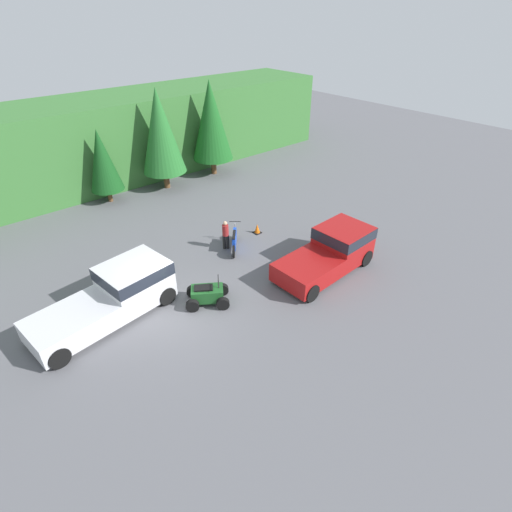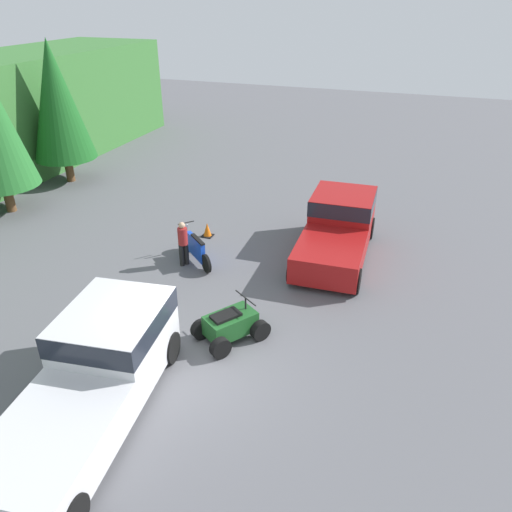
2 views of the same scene
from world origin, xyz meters
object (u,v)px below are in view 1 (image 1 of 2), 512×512
at_px(quad_atv, 207,295).
at_px(pickup_truck_red, 332,250).
at_px(dirt_bike, 235,240).
at_px(traffic_cone, 257,229).
at_px(pickup_truck_second, 115,294).
at_px(rider_person, 226,234).

bearing_deg(quad_atv, pickup_truck_red, 19.08).
bearing_deg(dirt_bike, quad_atv, 168.51).
distance_m(dirt_bike, traffic_cone, 2.05).
height_order(pickup_truck_red, quad_atv, pickup_truck_red).
xyz_separation_m(pickup_truck_red, pickup_truck_second, (-9.25, 3.57, 0.00)).
height_order(pickup_truck_red, rider_person, pickup_truck_red).
bearing_deg(pickup_truck_red, rider_person, 117.88).
relative_size(pickup_truck_red, dirt_bike, 2.87).
bearing_deg(pickup_truck_red, dirt_bike, 116.22).
bearing_deg(rider_person, pickup_truck_red, -113.93).
bearing_deg(rider_person, quad_atv, 168.87).
bearing_deg(pickup_truck_second, quad_atv, -37.79).
bearing_deg(pickup_truck_red, quad_atv, 162.25).
distance_m(pickup_truck_red, pickup_truck_second, 9.92).
height_order(pickup_truck_red, dirt_bike, pickup_truck_red).
bearing_deg(quad_atv, rider_person, 77.51).
height_order(quad_atv, traffic_cone, quad_atv).
bearing_deg(pickup_truck_second, dirt_bike, 0.14).
xyz_separation_m(dirt_bike, quad_atv, (-3.64, -2.77, -0.05)).
relative_size(pickup_truck_red, traffic_cone, 9.49).
bearing_deg(pickup_truck_second, pickup_truck_red, -28.34).
relative_size(pickup_truck_second, dirt_bike, 3.30).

